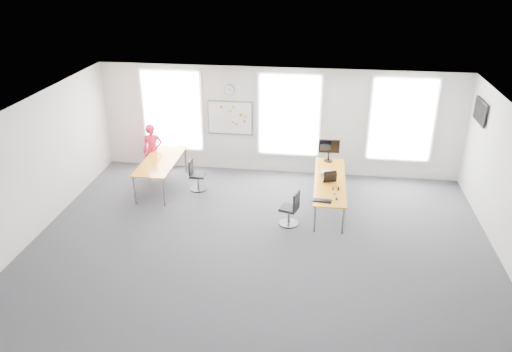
# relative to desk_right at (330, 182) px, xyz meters

# --- Properties ---
(floor) EXTENTS (10.00, 10.00, 0.00)m
(floor) POSITION_rel_desk_right_xyz_m (-1.47, -2.10, -0.64)
(floor) COLOR #27272C
(floor) RESTS_ON ground
(ceiling) EXTENTS (10.00, 10.00, 0.00)m
(ceiling) POSITION_rel_desk_right_xyz_m (-1.47, -2.10, 2.36)
(ceiling) COLOR silver
(ceiling) RESTS_ON ground
(wall_back) EXTENTS (10.00, 0.00, 10.00)m
(wall_back) POSITION_rel_desk_right_xyz_m (-1.47, 1.90, 0.86)
(wall_back) COLOR silver
(wall_back) RESTS_ON ground
(wall_front) EXTENTS (10.00, 0.00, 10.00)m
(wall_front) POSITION_rel_desk_right_xyz_m (-1.47, -6.10, 0.86)
(wall_front) COLOR silver
(wall_front) RESTS_ON ground
(wall_left) EXTENTS (0.00, 10.00, 10.00)m
(wall_left) POSITION_rel_desk_right_xyz_m (-6.47, -2.10, 0.86)
(wall_left) COLOR silver
(wall_left) RESTS_ON ground
(window_left) EXTENTS (1.60, 0.06, 2.20)m
(window_left) POSITION_rel_desk_right_xyz_m (-4.47, 1.87, 1.06)
(window_left) COLOR silver
(window_left) RESTS_ON wall_back
(window_mid) EXTENTS (1.60, 0.06, 2.20)m
(window_mid) POSITION_rel_desk_right_xyz_m (-1.17, 1.87, 1.06)
(window_mid) COLOR silver
(window_mid) RESTS_ON wall_back
(window_right) EXTENTS (1.60, 0.06, 2.20)m
(window_right) POSITION_rel_desk_right_xyz_m (1.83, 1.87, 1.06)
(window_right) COLOR silver
(window_right) RESTS_ON wall_back
(desk_right) EXTENTS (0.75, 2.81, 0.68)m
(desk_right) POSITION_rel_desk_right_xyz_m (0.00, 0.00, 0.00)
(desk_right) COLOR orange
(desk_right) RESTS_ON ground
(desk_left) EXTENTS (0.87, 2.17, 0.79)m
(desk_left) POSITION_rel_desk_right_xyz_m (-4.42, 0.42, 0.09)
(desk_left) COLOR orange
(desk_left) RESTS_ON ground
(chair_right) EXTENTS (0.48, 0.47, 0.85)m
(chair_right) POSITION_rel_desk_right_xyz_m (-0.87, -1.09, -0.27)
(chair_right) COLOR black
(chair_right) RESTS_ON ground
(chair_left) EXTENTS (0.45, 0.45, 0.85)m
(chair_left) POSITION_rel_desk_right_xyz_m (-3.49, 0.43, -0.27)
(chair_left) COLOR black
(chair_left) RESTS_ON ground
(person) EXTENTS (0.65, 0.54, 1.51)m
(person) POSITION_rel_desk_right_xyz_m (-4.87, 1.11, 0.12)
(person) COLOR red
(person) RESTS_ON ground
(whiteboard) EXTENTS (1.20, 0.03, 0.90)m
(whiteboard) POSITION_rel_desk_right_xyz_m (-2.82, 1.87, 0.91)
(whiteboard) COLOR white
(whiteboard) RESTS_ON wall_back
(wall_clock) EXTENTS (0.30, 0.04, 0.30)m
(wall_clock) POSITION_rel_desk_right_xyz_m (-2.82, 1.87, 1.71)
(wall_clock) COLOR gray
(wall_clock) RESTS_ON wall_back
(tv) EXTENTS (0.06, 0.90, 0.55)m
(tv) POSITION_rel_desk_right_xyz_m (3.48, 0.90, 1.66)
(tv) COLOR black
(tv) RESTS_ON wall_right
(keyboard) EXTENTS (0.46, 0.23, 0.02)m
(keyboard) POSITION_rel_desk_right_xyz_m (-0.18, -1.14, 0.06)
(keyboard) COLOR black
(keyboard) RESTS_ON desk_right
(mouse) EXTENTS (0.10, 0.13, 0.04)m
(mouse) POSITION_rel_desk_right_xyz_m (0.15, -1.01, 0.07)
(mouse) COLOR black
(mouse) RESTS_ON desk_right
(lens_cap) EXTENTS (0.07, 0.07, 0.01)m
(lens_cap) POSITION_rel_desk_right_xyz_m (0.10, -0.75, 0.05)
(lens_cap) COLOR black
(lens_cap) RESTS_ON desk_right
(headphones) EXTENTS (0.16, 0.08, 0.09)m
(headphones) POSITION_rel_desk_right_xyz_m (0.13, -0.54, 0.09)
(headphones) COLOR black
(headphones) RESTS_ON desk_right
(laptop_sleeve) EXTENTS (0.34, 0.28, 0.27)m
(laptop_sleeve) POSITION_rel_desk_right_xyz_m (0.00, -0.12, 0.18)
(laptop_sleeve) COLOR black
(laptop_sleeve) RESTS_ON desk_right
(paper_stack) EXTENTS (0.35, 0.29, 0.11)m
(paper_stack) POSITION_rel_desk_right_xyz_m (-0.06, 0.25, 0.10)
(paper_stack) COLOR beige
(paper_stack) RESTS_ON desk_right
(monitor) EXTENTS (0.55, 0.22, 0.61)m
(monitor) POSITION_rel_desk_right_xyz_m (-0.05, 1.19, 0.41)
(monitor) COLOR black
(monitor) RESTS_ON desk_right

